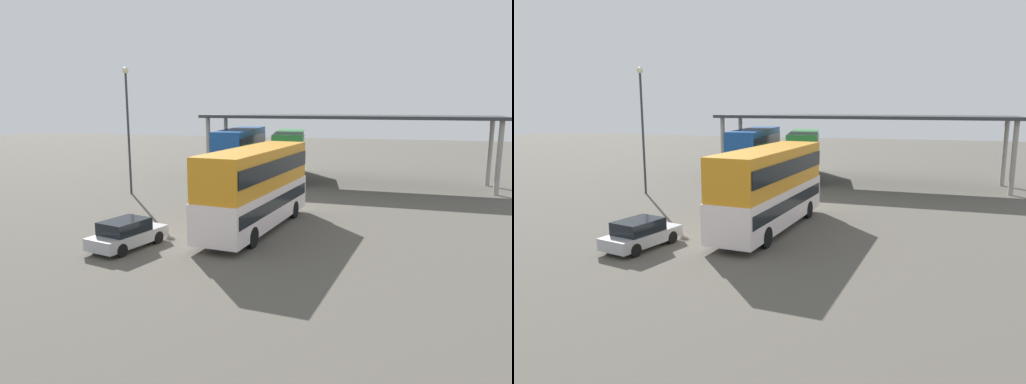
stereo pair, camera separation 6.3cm
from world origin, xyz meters
The scene contains 7 objects.
ground_plane centered at (0.00, 0.00, 0.00)m, with size 140.00×140.00×0.00m, color #544F47.
double_decker_main centered at (1.25, 2.33, 2.35)m, with size 3.73×10.31×4.29m.
parked_hatchback centered at (-3.64, -2.42, 0.67)m, with size 2.58×4.06×1.35m.
double_decker_near_canopy centered at (-4.50, 18.63, 2.39)m, with size 2.97×10.69×4.37m.
double_decker_mid_row centered at (-0.32, 19.62, 2.26)m, with size 3.93×10.28×4.12m.
depot_canopy centered at (4.50, 18.52, 5.27)m, with size 24.13×6.57×5.62m.
lamppost_tall centered at (-10.25, 9.58, 5.61)m, with size 0.44×0.44×9.11m.
Camera 2 is at (7.54, -21.01, 6.56)m, focal length 32.92 mm.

